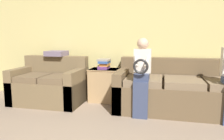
{
  "coord_description": "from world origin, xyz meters",
  "views": [
    {
      "loc": [
        0.78,
        -1.42,
        1.27
      ],
      "look_at": [
        0.04,
        1.75,
        0.77
      ],
      "focal_mm": 35.0,
      "sensor_mm": 36.0,
      "label": 1
    }
  ],
  "objects": [
    {
      "name": "throw_pillow",
      "position": [
        -1.33,
        2.64,
        0.94
      ],
      "size": [
        0.38,
        0.38,
        0.1
      ],
      "color": "slate",
      "rests_on": "couch_side"
    },
    {
      "name": "couch_side",
      "position": [
        -1.35,
        2.35,
        0.33
      ],
      "size": [
        1.33,
        0.86,
        0.89
      ],
      "color": "brown",
      "rests_on": "ground_plane"
    },
    {
      "name": "book_stack",
      "position": [
        -0.34,
        2.68,
        0.75
      ],
      "size": [
        0.23,
        0.29,
        0.2
      ],
      "color": "#7A4284",
      "rests_on": "side_shelf"
    },
    {
      "name": "child_left_seated",
      "position": [
        0.46,
        2.01,
        0.71
      ],
      "size": [
        0.28,
        0.38,
        1.25
      ],
      "color": "#384260",
      "rests_on": "ground_plane"
    },
    {
      "name": "wall_back",
      "position": [
        0.0,
        2.95,
        1.27
      ],
      "size": [
        7.33,
        0.06,
        2.55
      ],
      "color": "#DBCC7F",
      "rests_on": "ground_plane"
    },
    {
      "name": "couch_main",
      "position": [
        1.12,
        2.43,
        0.33
      ],
      "size": [
        2.25,
        1.0,
        0.88
      ],
      "color": "brown",
      "rests_on": "ground_plane"
    },
    {
      "name": "side_shelf",
      "position": [
        -0.33,
        2.68,
        0.33
      ],
      "size": [
        0.58,
        0.45,
        0.65
      ],
      "color": "tan",
      "rests_on": "ground_plane"
    }
  ]
}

